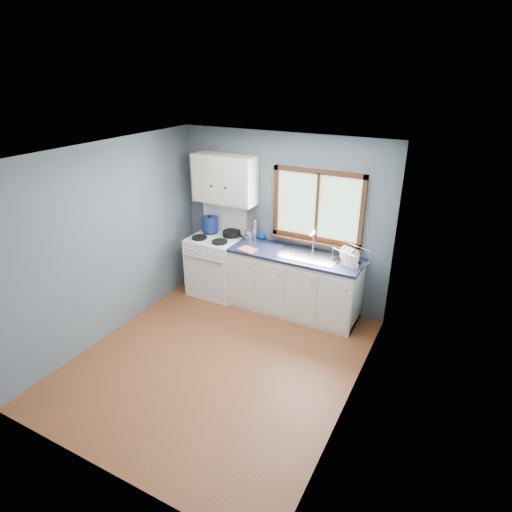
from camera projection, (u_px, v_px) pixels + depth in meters
The scene contains 19 objects.
floor at pixel (218, 360), 5.25m from camera, with size 3.20×3.60×0.02m, color brown.
ceiling at pixel (209, 153), 4.22m from camera, with size 3.20×3.60×0.02m, color white.
wall_back at pixel (282, 220), 6.20m from camera, with size 3.20×0.02×2.50m, color slate.
wall_front at pixel (85, 358), 3.27m from camera, with size 3.20×0.02×2.50m, color slate.
wall_left at pixel (107, 242), 5.42m from camera, with size 0.02×3.60×2.50m, color slate.
wall_right at pixel (357, 302), 4.05m from camera, with size 0.02×3.60×2.50m, color slate.
gas_range at pixel (216, 263), 6.64m from camera, with size 0.76×0.69×1.36m.
base_cabinets at pixel (294, 286), 6.13m from camera, with size 1.85×0.60×0.88m.
countertop at pixel (295, 255), 5.93m from camera, with size 1.89×0.64×0.04m, color #151A32.
sink at pixel (307, 260), 5.87m from camera, with size 0.84×0.46×0.44m.
window at pixel (317, 212), 5.85m from camera, with size 1.36×0.10×1.03m.
upper_cabinets at pixel (224, 179), 6.19m from camera, with size 0.95×0.35×0.70m.
skillet at pixel (232, 233), 6.47m from camera, with size 0.44×0.34×0.05m.
stockpot at pixel (210, 224), 6.57m from camera, with size 0.35×0.35×0.26m.
utensil_crock at pixel (249, 235), 6.37m from camera, with size 0.15×0.15×0.37m.
thermos at pixel (255, 229), 6.33m from camera, with size 0.08×0.08×0.34m, color silver.
soap_bottle at pixel (261, 231), 6.35m from camera, with size 0.10×0.10×0.27m, color #0A44AA.
dish_towel at pixel (247, 250), 6.03m from camera, with size 0.24×0.18×0.02m, color orange.
dish_rack at pixel (350, 259), 5.63m from camera, with size 0.48×0.43×0.21m.
Camera 1 is at (2.40, -3.57, 3.29)m, focal length 30.00 mm.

